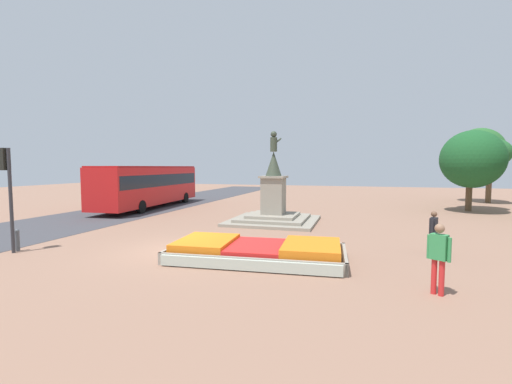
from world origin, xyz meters
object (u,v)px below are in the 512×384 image
city_bus (150,184)px  kerb_bollard_mid_a (17,239)px  statue_monument (273,206)px  pedestrian_near_planter (439,254)px  traffic_light_near_crossing (8,180)px  pedestrian_with_handbag (434,231)px  flower_planter (257,252)px

city_bus → kerb_bollard_mid_a: 13.85m
statue_monument → city_bus: size_ratio=0.43×
city_bus → pedestrian_near_planter: size_ratio=6.79×
traffic_light_near_crossing → pedestrian_with_handbag: size_ratio=2.41×
traffic_light_near_crossing → flower_planter: bearing=10.5°
statue_monument → pedestrian_near_planter: bearing=-56.2°
traffic_light_near_crossing → pedestrian_near_planter: size_ratio=2.16×
pedestrian_near_planter → pedestrian_with_handbag: bearing=80.5°
traffic_light_near_crossing → statue_monument: bearing=51.4°
statue_monument → kerb_bollard_mid_a: size_ratio=6.13×
city_bus → kerb_bollard_mid_a: city_bus is taller
flower_planter → city_bus: bearing=135.3°
statue_monument → kerb_bollard_mid_a: statue_monument is taller
statue_monument → traffic_light_near_crossing: size_ratio=1.35×
city_bus → traffic_light_near_crossing: bearing=-76.7°
city_bus → pedestrian_near_planter: city_bus is taller
flower_planter → pedestrian_near_planter: size_ratio=3.44×
statue_monument → kerb_bollard_mid_a: 11.96m
traffic_light_near_crossing → city_bus: size_ratio=0.32×
pedestrian_near_planter → city_bus: bearing=141.3°
flower_planter → traffic_light_near_crossing: 9.37m
pedestrian_with_handbag → statue_monument: bearing=142.3°
kerb_bollard_mid_a → city_bus: bearing=103.6°
pedestrian_with_handbag → kerb_bollard_mid_a: 15.17m
pedestrian_near_planter → kerb_bollard_mid_a: bearing=178.4°
city_bus → pedestrian_near_planter: (17.25, -13.80, -0.82)m
statue_monument → pedestrian_with_handbag: 9.04m
flower_planter → city_bus: (-12.12, 11.98, 1.57)m
pedestrian_with_handbag → kerb_bollard_mid_a: (-14.70, -3.72, -0.44)m
statue_monument → city_bus: (-10.79, 4.14, 0.90)m
flower_planter → statue_monument: (-1.33, 7.84, 0.66)m
traffic_light_near_crossing → pedestrian_with_handbag: (14.73, 3.95, -1.78)m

